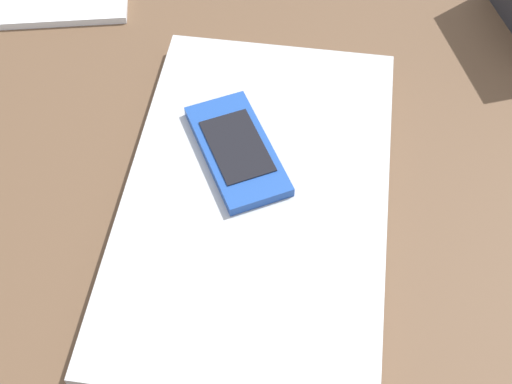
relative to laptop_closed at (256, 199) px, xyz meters
The scene contains 3 objects.
desk_surface 3.41cm from the laptop_closed, 157.10° to the left, with size 120.00×80.00×3.00cm, color brown.
laptop_closed is the anchor object (origin of this frame).
cell_phone_on_laptop 4.64cm from the laptop_closed, 160.89° to the right, with size 13.06×9.14×1.08cm.
Camera 1 is at (35.84, -2.44, 51.55)cm, focal length 48.80 mm.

